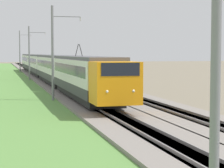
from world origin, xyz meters
TOP-DOWN VIEW (x-y plane):
  - ballast_main at (50.00, 0.00)m, footprint 240.00×4.40m
  - ballast_adjacent at (50.00, -4.27)m, footprint 240.00×4.40m
  - track_main at (50.00, 0.00)m, footprint 240.00×1.57m
  - track_adjacent at (50.00, -4.27)m, footprint 240.00×1.57m
  - grass_verge at (50.00, 6.61)m, footprint 240.00×12.07m
  - passenger_train at (63.61, 0.00)m, footprint 81.11×2.99m
  - catenary_mast_near at (6.28, 2.48)m, footprint 0.22×2.56m
  - catenary_mast_mid at (34.95, 2.48)m, footprint 0.22×2.56m
  - catenary_mast_far at (63.62, 2.48)m, footprint 0.22×2.56m
  - catenary_mast_distant at (92.28, 2.48)m, footprint 0.22×2.56m

SIDE VIEW (x-z plane):
  - grass_verge at x=50.00m, z-range 0.00..0.12m
  - ballast_main at x=50.00m, z-range 0.00..0.30m
  - ballast_adjacent at x=50.00m, z-range 0.00..0.30m
  - track_main at x=50.00m, z-range -0.07..0.38m
  - track_adjacent at x=50.00m, z-range -0.07..0.38m
  - passenger_train at x=63.61m, z-range -0.17..4.80m
  - catenary_mast_far at x=63.62m, z-range 0.14..8.23m
  - catenary_mast_mid at x=34.95m, z-range 0.14..8.29m
  - catenary_mast_near at x=6.28m, z-range 0.14..8.71m
  - catenary_mast_distant at x=92.28m, z-range 0.14..9.00m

